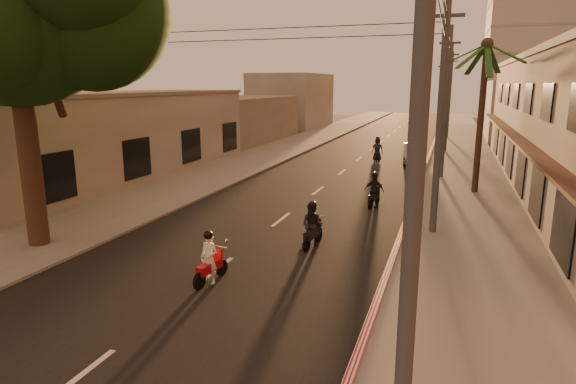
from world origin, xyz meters
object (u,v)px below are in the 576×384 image
(palm_tree, at_px, (486,53))
(scooter_red, at_px, (210,260))
(scooter_mid_b, at_px, (374,191))
(parked_car, at_px, (414,153))
(scooter_mid_a, at_px, (312,226))
(scooter_far_a, at_px, (377,150))

(palm_tree, height_order, scooter_red, palm_tree)
(scooter_mid_b, xyz_separation_m, parked_car, (0.77, 13.92, -0.04))
(palm_tree, relative_size, parked_car, 1.84)
(scooter_mid_a, relative_size, parked_car, 0.39)
(scooter_red, distance_m, parked_car, 24.62)
(palm_tree, height_order, scooter_mid_a, palm_tree)
(parked_car, bearing_deg, scooter_mid_a, -100.02)
(scooter_mid_a, bearing_deg, scooter_mid_b, 84.97)
(scooter_mid_a, xyz_separation_m, scooter_mid_b, (1.18, 6.39, -0.01))
(palm_tree, height_order, parked_car, palm_tree)
(palm_tree, xyz_separation_m, scooter_red, (-7.73, -14.92, -6.44))
(scooter_mid_a, xyz_separation_m, scooter_far_a, (-0.75, 20.40, 0.07))
(scooter_mid_b, relative_size, scooter_far_a, 0.91)
(palm_tree, relative_size, scooter_mid_b, 4.78)
(scooter_mid_b, distance_m, parked_car, 13.94)
(palm_tree, xyz_separation_m, scooter_far_a, (-6.54, 9.48, -6.31))
(scooter_mid_b, distance_m, scooter_far_a, 14.15)
(scooter_mid_b, bearing_deg, parked_car, 93.53)
(scooter_mid_a, bearing_deg, scooter_red, -110.55)
(scooter_far_a, relative_size, parked_car, 0.42)
(scooter_mid_a, relative_size, scooter_far_a, 0.92)
(palm_tree, distance_m, scooter_red, 18.00)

